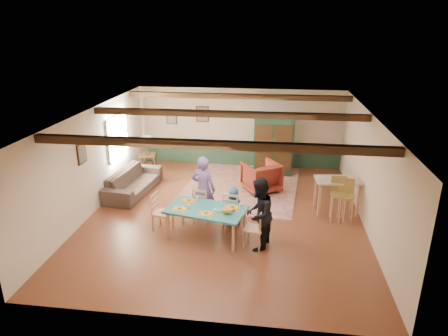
# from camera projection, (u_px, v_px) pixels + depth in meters

# --- Properties ---
(floor) EXTENTS (8.00, 8.00, 0.00)m
(floor) POSITION_uv_depth(u_px,v_px,m) (225.00, 215.00, 10.50)
(floor) COLOR #5A2919
(floor) RESTS_ON ground
(wall_back) EXTENTS (7.00, 0.02, 2.70)m
(wall_back) POSITION_uv_depth(u_px,v_px,m) (240.00, 128.00, 13.77)
(wall_back) COLOR beige
(wall_back) RESTS_ON floor
(wall_left) EXTENTS (0.02, 8.00, 2.70)m
(wall_left) POSITION_uv_depth(u_px,v_px,m) (93.00, 161.00, 10.47)
(wall_left) COLOR beige
(wall_left) RESTS_ON floor
(wall_right) EXTENTS (0.02, 8.00, 2.70)m
(wall_right) POSITION_uv_depth(u_px,v_px,m) (369.00, 173.00, 9.61)
(wall_right) COLOR beige
(wall_right) RESTS_ON floor
(ceiling) EXTENTS (7.00, 8.00, 0.02)m
(ceiling) POSITION_uv_depth(u_px,v_px,m) (225.00, 114.00, 9.58)
(ceiling) COLOR white
(ceiling) RESTS_ON wall_back
(wainscot_back) EXTENTS (6.95, 0.03, 0.90)m
(wainscot_back) POSITION_uv_depth(u_px,v_px,m) (239.00, 153.00, 14.06)
(wainscot_back) COLOR #1E3826
(wainscot_back) RESTS_ON floor
(ceiling_beam_front) EXTENTS (6.95, 0.16, 0.16)m
(ceiling_beam_front) POSITION_uv_depth(u_px,v_px,m) (210.00, 145.00, 7.47)
(ceiling_beam_front) COLOR black
(ceiling_beam_front) RESTS_ON ceiling
(ceiling_beam_mid) EXTENTS (6.95, 0.16, 0.16)m
(ceiling_beam_mid) POSITION_uv_depth(u_px,v_px,m) (227.00, 114.00, 9.98)
(ceiling_beam_mid) COLOR black
(ceiling_beam_mid) RESTS_ON ceiling
(ceiling_beam_back) EXTENTS (6.95, 0.16, 0.16)m
(ceiling_beam_back) POSITION_uv_depth(u_px,v_px,m) (237.00, 96.00, 12.41)
(ceiling_beam_back) COLOR black
(ceiling_beam_back) RESTS_ON ceiling
(window_left) EXTENTS (0.06, 1.60, 1.30)m
(window_left) POSITION_uv_depth(u_px,v_px,m) (118.00, 136.00, 11.98)
(window_left) COLOR white
(window_left) RESTS_ON wall_left
(picture_left_wall) EXTENTS (0.04, 0.42, 0.52)m
(picture_left_wall) POSITION_uv_depth(u_px,v_px,m) (82.00, 153.00, 9.77)
(picture_left_wall) COLOR gray
(picture_left_wall) RESTS_ON wall_left
(picture_back_a) EXTENTS (0.45, 0.04, 0.55)m
(picture_back_a) POSITION_uv_depth(u_px,v_px,m) (202.00, 114.00, 13.75)
(picture_back_a) COLOR gray
(picture_back_a) RESTS_ON wall_back
(picture_back_b) EXTENTS (0.38, 0.04, 0.48)m
(picture_back_b) POSITION_uv_depth(u_px,v_px,m) (172.00, 117.00, 13.93)
(picture_back_b) COLOR gray
(picture_back_b) RESTS_ON wall_back
(dining_table) EXTENTS (1.97, 1.36, 0.75)m
(dining_table) POSITION_uv_depth(u_px,v_px,m) (206.00, 223.00, 9.27)
(dining_table) COLOR #206562
(dining_table) RESTS_ON floor
(dining_chair_far_left) EXTENTS (0.50, 0.52, 0.95)m
(dining_chair_far_left) POSITION_uv_depth(u_px,v_px,m) (203.00, 204.00, 10.00)
(dining_chair_far_left) COLOR tan
(dining_chair_far_left) RESTS_ON floor
(dining_chair_far_right) EXTENTS (0.50, 0.52, 0.95)m
(dining_chair_far_right) POSITION_uv_depth(u_px,v_px,m) (233.00, 209.00, 9.74)
(dining_chair_far_right) COLOR tan
(dining_chair_far_right) RESTS_ON floor
(dining_chair_end_left) EXTENTS (0.52, 0.50, 0.95)m
(dining_chair_end_left) POSITION_uv_depth(u_px,v_px,m) (162.00, 212.00, 9.61)
(dining_chair_end_left) COLOR tan
(dining_chair_end_left) RESTS_ON floor
(dining_chair_end_right) EXTENTS (0.52, 0.50, 0.95)m
(dining_chair_end_right) POSITION_uv_depth(u_px,v_px,m) (254.00, 228.00, 8.87)
(dining_chair_end_right) COLOR tan
(dining_chair_end_right) RESTS_ON floor
(person_man) EXTENTS (0.70, 0.54, 1.72)m
(person_man) POSITION_uv_depth(u_px,v_px,m) (204.00, 189.00, 9.94)
(person_man) COLOR #684F88
(person_man) RESTS_ON floor
(person_woman) EXTENTS (0.78, 0.91, 1.64)m
(person_woman) POSITION_uv_depth(u_px,v_px,m) (259.00, 214.00, 8.72)
(person_woman) COLOR black
(person_woman) RESTS_ON floor
(person_child) EXTENTS (0.55, 0.42, 1.00)m
(person_child) POSITION_uv_depth(u_px,v_px,m) (234.00, 207.00, 9.80)
(person_child) COLOR #244C93
(person_child) RESTS_ON floor
(cat) EXTENTS (0.38, 0.21, 0.18)m
(cat) POSITION_uv_depth(u_px,v_px,m) (227.00, 211.00, 8.85)
(cat) COLOR orange
(cat) RESTS_ON dining_table
(place_setting_near_left) EXTENTS (0.45, 0.38, 0.11)m
(place_setting_near_left) POSITION_uv_depth(u_px,v_px,m) (180.00, 207.00, 9.08)
(place_setting_near_left) COLOR #F9A321
(place_setting_near_left) RESTS_ON dining_table
(place_setting_near_center) EXTENTS (0.45, 0.38, 0.11)m
(place_setting_near_center) POSITION_uv_depth(u_px,v_px,m) (206.00, 212.00, 8.87)
(place_setting_near_center) COLOR #F9A321
(place_setting_near_center) RESTS_ON dining_table
(place_setting_far_left) EXTENTS (0.45, 0.38, 0.11)m
(place_setting_far_left) POSITION_uv_depth(u_px,v_px,m) (189.00, 199.00, 9.52)
(place_setting_far_left) COLOR #F9A321
(place_setting_far_left) RESTS_ON dining_table
(place_setting_far_right) EXTENTS (0.45, 0.38, 0.11)m
(place_setting_far_right) POSITION_uv_depth(u_px,v_px,m) (232.00, 206.00, 9.17)
(place_setting_far_right) COLOR #F9A321
(place_setting_far_right) RESTS_ON dining_table
(area_rug) EXTENTS (3.71, 4.27, 0.01)m
(area_rug) POSITION_uv_depth(u_px,v_px,m) (241.00, 186.00, 12.34)
(area_rug) COLOR #C1A98C
(area_rug) RESTS_ON floor
(armoire) EXTENTS (1.43, 0.59, 2.00)m
(armoire) POSITION_uv_depth(u_px,v_px,m) (274.00, 145.00, 13.06)
(armoire) COLOR #13301E
(armoire) RESTS_ON floor
(armchair) EXTENTS (1.33, 1.34, 0.89)m
(armchair) POSITION_uv_depth(u_px,v_px,m) (261.00, 177.00, 11.88)
(armchair) COLOR #4A120E
(armchair) RESTS_ON floor
(sofa) EXTENTS (1.16, 2.42, 0.68)m
(sofa) POSITION_uv_depth(u_px,v_px,m) (134.00, 181.00, 11.80)
(sofa) COLOR #3A2C24
(sofa) RESTS_ON floor
(end_table) EXTENTS (0.60, 0.60, 0.66)m
(end_table) POSITION_uv_depth(u_px,v_px,m) (148.00, 164.00, 13.33)
(end_table) COLOR black
(end_table) RESTS_ON floor
(table_lamp) EXTENTS (0.35, 0.35, 0.61)m
(table_lamp) POSITION_uv_depth(u_px,v_px,m) (147.00, 145.00, 13.11)
(table_lamp) COLOR tan
(table_lamp) RESTS_ON end_table
(counter_table) EXTENTS (1.21, 0.79, 0.95)m
(counter_table) POSITION_uv_depth(u_px,v_px,m) (336.00, 196.00, 10.48)
(counter_table) COLOR beige
(counter_table) RESTS_ON floor
(bar_stool_left) EXTENTS (0.42, 0.46, 1.14)m
(bar_stool_left) POSITION_uv_depth(u_px,v_px,m) (338.00, 200.00, 10.03)
(bar_stool_left) COLOR #A88841
(bar_stool_left) RESTS_ON floor
(bar_stool_right) EXTENTS (0.41, 0.45, 1.11)m
(bar_stool_right) POSITION_uv_depth(u_px,v_px,m) (346.00, 201.00, 9.98)
(bar_stool_right) COLOR #A88841
(bar_stool_right) RESTS_ON floor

